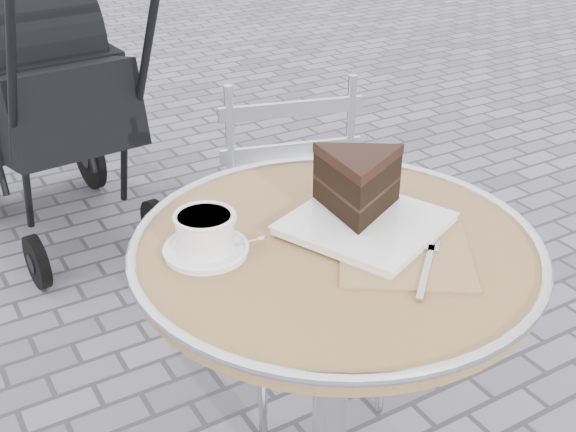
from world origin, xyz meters
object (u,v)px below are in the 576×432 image
cafe_table (333,319)px  baby_stroller (44,106)px  cake_plate_set (361,192)px  bistro_chair (299,207)px  cappuccino_set (206,236)px

cafe_table → baby_stroller: baby_stroller is taller
cake_plate_set → bistro_chair: bearing=48.9°
bistro_chair → baby_stroller: size_ratio=0.77×
cafe_table → bistro_chair: size_ratio=0.90×
cafe_table → baby_stroller: 1.68m
cappuccino_set → baby_stroller: size_ratio=0.16×
cappuccino_set → cake_plate_set: size_ratio=0.40×
cafe_table → baby_stroller: bearing=94.2°
cappuccino_set → bistro_chair: bearing=21.9°
cafe_table → cake_plate_set: bearing=27.1°
cappuccino_set → cafe_table: bearing=-44.2°
cafe_table → cake_plate_set: 0.24m
cappuccino_set → bistro_chair: (0.44, 0.42, -0.26)m
cappuccino_set → bistro_chair: size_ratio=0.20×
cappuccino_set → cake_plate_set: (0.28, -0.04, 0.03)m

